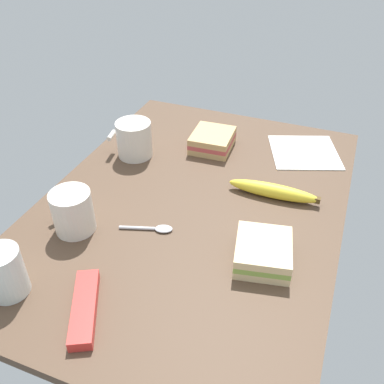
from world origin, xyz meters
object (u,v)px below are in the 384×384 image
Objects in this scene: spoon at (155,229)px; coffee_mug_milky at (73,211)px; snack_bar at (85,308)px; banana at (274,191)px; sandwich_side at (212,141)px; coffee_mug_black at (134,139)px; glass_of_milk at (6,275)px; sandwich_main at (263,252)px; paper_napkin at (304,152)px.

coffee_mug_milky is at bearing 109.64° from spoon.
banana is at bearing -54.75° from snack_bar.
coffee_mug_milky is at bearing 159.13° from sandwich_side.
coffee_mug_black is 47.77cm from glass_of_milk.
sandwich_main reaches higher than banana.
coffee_mug_black is at bearing 82.62° from banana.
paper_napkin is (6.41, -23.17, -2.05)cm from sandwich_side.
sandwich_main reaches higher than spoon.
snack_bar is at bearing -86.61° from glass_of_milk.
sandwich_side is at bearing 105.46° from paper_napkin.
sandwich_side is at bearing 52.24° from banana.
snack_bar is 68.69cm from paper_napkin.
paper_napkin is at bearing -31.66° from glass_of_milk.
spoon reaches higher than paper_napkin.
paper_napkin is at bearing -67.34° from coffee_mug_black.
snack_bar is (-57.39, 2.27, -1.20)cm from sandwich_side.
paper_napkin is (46.76, -38.55, -4.45)cm from coffee_mug_milky.
coffee_mug_black is 46.75cm from sandwich_main.
sandwich_side is 1.29× the size of glass_of_milk.
coffee_mug_milky reaches higher than snack_bar.
coffee_mug_black is at bearing 112.66° from paper_napkin.
spoon is at bearing 134.56° from banana.
sandwich_main is at bearing -122.32° from coffee_mug_black.
banana is 1.88× the size of spoon.
sandwich_main is 0.87× the size of snack_bar.
coffee_mug_black is 29.93cm from coffee_mug_milky.
coffee_mug_black is 44.08cm from paper_napkin.
sandwich_main is 1.10× the size of sandwich_side.
sandwich_main is 0.64× the size of banana.
banana is at bearing 6.88° from sandwich_main.
sandwich_side is at bearing -58.77° from coffee_mug_black.
coffee_mug_black is at bearing -9.42° from snack_bar.
sandwich_main reaches higher than paper_napkin.
paper_napkin is (41.36, -23.42, -0.23)cm from spoon.
glass_of_milk is at bearing 139.72° from banana.
banana is 28.07cm from spoon.
sandwich_side is at bearing -20.87° from coffee_mug_milky.
coffee_mug_milky reaches higher than banana.
sandwich_side reaches higher than paper_napkin.
banana is 1.37× the size of snack_bar.
glass_of_milk is 76.05cm from paper_napkin.
sandwich_main is 1.42× the size of glass_of_milk.
coffee_mug_black is at bearing 57.68° from sandwich_main.
sandwich_main is 41.80cm from sandwich_side.
banana is (-4.79, -37.02, -3.08)cm from coffee_mug_black.
coffee_mug_black is 1.03× the size of spoon.
sandwich_main is 45.08cm from glass_of_milk.
sandwich_main is at bearing -75.23° from snack_bar.
banana is 22.01cm from paper_napkin.
paper_napkin is (41.85, -1.01, -2.05)cm from sandwich_main.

